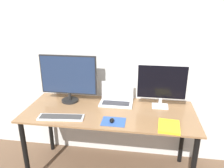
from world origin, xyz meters
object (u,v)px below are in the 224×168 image
(mouse, at_px, (112,120))
(book, at_px, (169,126))
(keyboard, at_px, (61,117))
(monitor_left, at_px, (68,77))
(laptop, at_px, (117,98))
(monitor_right, at_px, (162,84))

(mouse, relative_size, book, 0.28)
(keyboard, bearing_deg, book, -1.21)
(monitor_left, bearing_deg, mouse, -36.66)
(monitor_left, height_order, laptop, monitor_left)
(monitor_left, distance_m, monitor_right, 0.97)
(laptop, xyz_separation_m, book, (0.52, -0.44, -0.04))
(keyboard, height_order, mouse, mouse)
(monitor_right, xyz_separation_m, mouse, (-0.45, -0.39, -0.23))
(monitor_left, relative_size, keyboard, 1.39)
(mouse, bearing_deg, laptop, 91.69)
(monitor_right, distance_m, keyboard, 1.04)
(book, bearing_deg, monitor_left, 158.58)
(book, bearing_deg, monitor_right, 97.79)
(monitor_left, xyz_separation_m, mouse, (0.53, -0.39, -0.26))
(monitor_right, relative_size, keyboard, 1.15)
(monitor_left, relative_size, book, 2.54)
(monitor_right, bearing_deg, keyboard, -157.66)
(keyboard, bearing_deg, monitor_left, 96.25)
(laptop, xyz_separation_m, keyboard, (-0.47, -0.42, -0.05))
(laptop, height_order, book, laptop)
(mouse, bearing_deg, monitor_right, 41.16)
(book, bearing_deg, laptop, 139.27)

